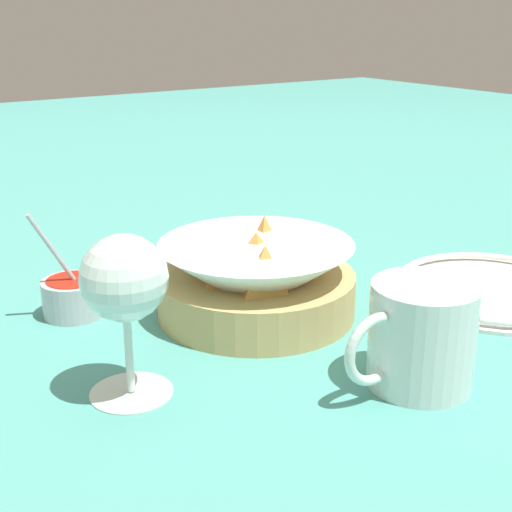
{
  "coord_description": "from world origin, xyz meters",
  "views": [
    {
      "loc": [
        0.38,
        0.6,
        0.32
      ],
      "look_at": [
        -0.02,
        -0.0,
        0.07
      ],
      "focal_mm": 50.0,
      "sensor_mm": 36.0,
      "label": 1
    }
  ],
  "objects_px": {
    "food_basket": "(257,281)",
    "sauce_cup": "(73,295)",
    "side_plate": "(492,288)",
    "wine_glass": "(124,284)",
    "beer_mug": "(420,339)"
  },
  "relations": [
    {
      "from": "food_basket",
      "to": "wine_glass",
      "type": "distance_m",
      "value": 0.21
    },
    {
      "from": "food_basket",
      "to": "sauce_cup",
      "type": "relative_size",
      "value": 1.78
    },
    {
      "from": "sauce_cup",
      "to": "side_plate",
      "type": "relative_size",
      "value": 0.52
    },
    {
      "from": "food_basket",
      "to": "wine_glass",
      "type": "relative_size",
      "value": 1.48
    },
    {
      "from": "food_basket",
      "to": "beer_mug",
      "type": "height_order",
      "value": "food_basket"
    },
    {
      "from": "beer_mug",
      "to": "side_plate",
      "type": "xyz_separation_m",
      "value": [
        -0.23,
        -0.1,
        -0.04
      ]
    },
    {
      "from": "food_basket",
      "to": "side_plate",
      "type": "bearing_deg",
      "value": 157.08
    },
    {
      "from": "sauce_cup",
      "to": "side_plate",
      "type": "distance_m",
      "value": 0.48
    },
    {
      "from": "food_basket",
      "to": "sauce_cup",
      "type": "distance_m",
      "value": 0.2
    },
    {
      "from": "wine_glass",
      "to": "beer_mug",
      "type": "bearing_deg",
      "value": 149.72
    },
    {
      "from": "food_basket",
      "to": "wine_glass",
      "type": "bearing_deg",
      "value": 23.12
    },
    {
      "from": "food_basket",
      "to": "beer_mug",
      "type": "distance_m",
      "value": 0.21
    },
    {
      "from": "food_basket",
      "to": "side_plate",
      "type": "distance_m",
      "value": 0.28
    },
    {
      "from": "wine_glass",
      "to": "side_plate",
      "type": "distance_m",
      "value": 0.46
    },
    {
      "from": "food_basket",
      "to": "sauce_cup",
      "type": "bearing_deg",
      "value": -33.58
    }
  ]
}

